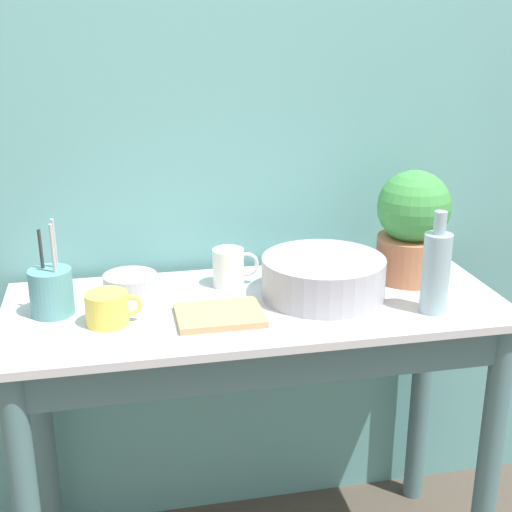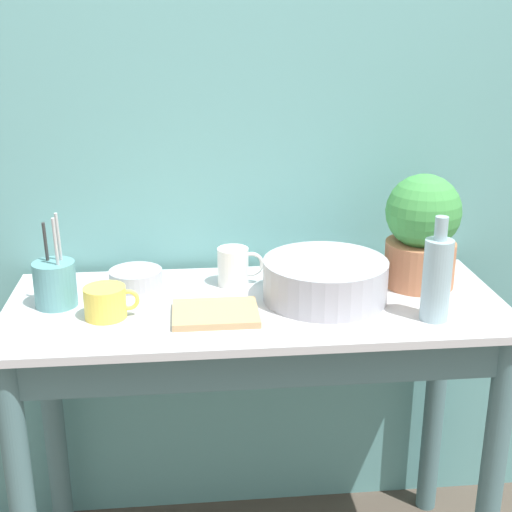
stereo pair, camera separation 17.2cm
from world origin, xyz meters
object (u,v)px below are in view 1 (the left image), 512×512
(bowl_wash_large, at_px, (323,277))
(mug_white, at_px, (229,267))
(mug_yellow, at_px, (108,308))
(utensil_cup, at_px, (51,291))
(potted_plant, at_px, (413,225))
(bowl_small_steel, at_px, (130,283))
(tray_board, at_px, (220,315))
(bottle_tall, at_px, (436,271))

(bowl_wash_large, bearing_deg, mug_white, 151.32)
(mug_yellow, bearing_deg, utensil_cup, 146.72)
(potted_plant, xyz_separation_m, bowl_small_steel, (-0.73, 0.06, -0.13))
(utensil_cup, bearing_deg, bowl_small_steel, 29.29)
(potted_plant, bearing_deg, tray_board, -164.13)
(bowl_wash_large, bearing_deg, tray_board, -163.30)
(mug_yellow, relative_size, tray_board, 0.64)
(mug_white, distance_m, tray_board, 0.21)
(bottle_tall, xyz_separation_m, bowl_small_steel, (-0.70, 0.27, -0.08))
(bowl_small_steel, distance_m, utensil_cup, 0.21)
(tray_board, bearing_deg, mug_white, 73.83)
(mug_yellow, height_order, mug_white, mug_white)
(bowl_wash_large, distance_m, bottle_tall, 0.28)
(utensil_cup, bearing_deg, mug_yellow, -33.28)
(bottle_tall, bearing_deg, bowl_small_steel, 158.65)
(potted_plant, distance_m, bowl_wash_large, 0.29)
(bottle_tall, relative_size, bowl_small_steel, 1.81)
(potted_plant, relative_size, bottle_tall, 1.19)
(mug_white, bearing_deg, utensil_cup, -167.74)
(potted_plant, xyz_separation_m, utensil_cup, (-0.92, -0.05, -0.09))
(tray_board, bearing_deg, bottle_tall, -7.26)
(bowl_wash_large, height_order, mug_yellow, bowl_wash_large)
(potted_plant, xyz_separation_m, tray_board, (-0.54, -0.15, -0.14))
(tray_board, bearing_deg, mug_yellow, 174.99)
(mug_white, bearing_deg, tray_board, -106.17)
(mug_white, bearing_deg, bowl_wash_large, -28.68)
(utensil_cup, relative_size, tray_board, 1.16)
(mug_yellow, bearing_deg, bowl_wash_large, 6.52)
(potted_plant, relative_size, mug_white, 2.48)
(mug_white, bearing_deg, bottle_tall, -30.80)
(bowl_wash_large, relative_size, mug_yellow, 2.39)
(bowl_small_steel, bearing_deg, mug_yellow, -106.93)
(bowl_small_steel, bearing_deg, potted_plant, -4.44)
(utensil_cup, height_order, tray_board, utensil_cup)
(bowl_wash_large, distance_m, mug_yellow, 0.53)
(mug_yellow, distance_m, utensil_cup, 0.15)
(bottle_tall, bearing_deg, tray_board, 172.74)
(utensil_cup, distance_m, tray_board, 0.40)
(mug_yellow, bearing_deg, bottle_tall, -6.51)
(bowl_wash_large, distance_m, tray_board, 0.29)
(bottle_tall, distance_m, mug_yellow, 0.77)
(bowl_wash_large, bearing_deg, bowl_small_steel, 164.95)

